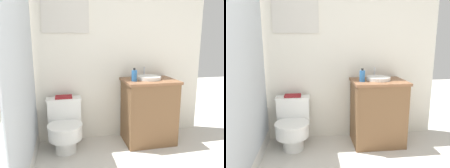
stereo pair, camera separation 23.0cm
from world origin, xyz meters
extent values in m
cube|color=silver|center=(0.00, 2.39, 1.25)|extent=(3.33, 0.05, 2.50)
cube|color=beige|center=(-0.10, 2.35, 1.57)|extent=(0.54, 0.02, 0.48)
cube|color=silver|center=(-0.10, 2.35, 1.57)|extent=(0.51, 0.01, 0.45)
cube|color=silver|center=(-0.49, 1.62, 1.05)|extent=(0.01, 1.36, 1.80)
cylinder|color=white|center=(-0.16, 2.06, 0.09)|extent=(0.24, 0.24, 0.19)
cylinder|color=white|center=(-0.16, 2.01, 0.26)|extent=(0.37, 0.37, 0.14)
cylinder|color=white|center=(-0.16, 2.01, 0.34)|extent=(0.38, 0.38, 0.02)
cube|color=white|center=(-0.16, 2.23, 0.40)|extent=(0.38, 0.15, 0.34)
cube|color=white|center=(-0.16, 2.23, 0.58)|extent=(0.40, 0.16, 0.02)
cube|color=brown|center=(0.85, 2.11, 0.38)|extent=(0.60, 0.44, 0.76)
cube|color=brown|center=(0.85, 2.11, 0.77)|extent=(0.63, 0.47, 0.03)
cylinder|color=white|center=(0.85, 2.13, 0.81)|extent=(0.28, 0.28, 0.04)
cylinder|color=silver|center=(0.85, 2.30, 0.85)|extent=(0.02, 0.02, 0.13)
cylinder|color=#2D6BB2|center=(0.64, 2.06, 0.85)|extent=(0.06, 0.06, 0.13)
cylinder|color=black|center=(0.64, 2.06, 0.93)|extent=(0.03, 0.03, 0.02)
cube|color=maroon|center=(-0.16, 2.23, 0.60)|extent=(0.19, 0.12, 0.02)
camera|label=1|loc=(-0.15, -0.29, 1.27)|focal=35.00mm
camera|label=2|loc=(0.07, -0.33, 1.27)|focal=35.00mm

